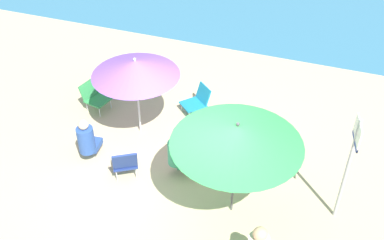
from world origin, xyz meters
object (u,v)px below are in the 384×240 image
beach_chair_c (198,100)px  beach_bag (221,141)px  beach_chair_b (204,147)px  person_c (109,77)px  umbrella_green (237,135)px  beach_chair_a (94,96)px  beach_chair_d (125,162)px  umbrella_purple (135,68)px  person_a (87,139)px  warning_sign (351,157)px  person_b (179,154)px

beach_chair_c → beach_bag: size_ratio=2.41×
beach_chair_b → person_c: size_ratio=0.84×
umbrella_green → beach_chair_a: bearing=153.5°
beach_chair_c → umbrella_green: bearing=72.2°
umbrella_green → beach_chair_d: (-2.06, 0.10, -1.31)m
beach_chair_c → umbrella_purple: bearing=2.6°
beach_chair_d → person_a: person_a is taller
beach_chair_c → person_c: 2.13m
beach_chair_b → warning_sign: size_ratio=0.36×
beach_chair_b → beach_bag: 0.56m
person_c → warning_sign: warning_sign is taller
beach_chair_a → person_b: bearing=-14.8°
beach_chair_a → beach_chair_c: beach_chair_a is taller
beach_bag → beach_chair_a: bearing=174.2°
beach_chair_a → warning_sign: size_ratio=0.31×
beach_chair_c → person_b: size_ratio=0.76×
person_b → person_c: bearing=112.1°
umbrella_green → beach_bag: size_ratio=6.91×
beach_chair_c → warning_sign: bearing=98.8°
umbrella_purple → beach_bag: (1.72, 0.09, -1.39)m
beach_bag → warning_sign: bearing=-23.9°
umbrella_purple → warning_sign: (4.08, -0.95, -0.20)m
beach_chair_d → warning_sign: bearing=-116.1°
beach_chair_c → person_c: person_c is taller
beach_chair_d → beach_bag: (1.40, 1.43, -0.23)m
beach_chair_c → beach_chair_b: bearing=64.9°
person_c → beach_bag: 3.13m
umbrella_purple → person_c: (-1.24, 1.05, -1.10)m
beach_chair_d → person_c: bearing=1.4°
beach_chair_b → beach_chair_d: beach_chair_d is taller
umbrella_purple → beach_chair_d: size_ratio=2.48×
person_c → beach_bag: size_ratio=2.99×
person_a → person_b: bearing=-89.6°
umbrella_green → beach_chair_c: bearing=120.8°
warning_sign → beach_chair_a: bearing=155.2°
person_b → person_c: 3.13m
person_b → umbrella_purple: bearing=114.1°
beach_bag → beach_chair_c: bearing=130.2°
umbrella_purple → beach_chair_b: 1.98m
beach_chair_a → person_a: 1.67m
umbrella_purple → beach_chair_d: 1.80m
warning_sign → umbrella_green: bearing=-174.7°
umbrella_purple → warning_sign: 4.19m
beach_bag → person_b: bearing=-117.2°
umbrella_green → beach_chair_b: bearing=129.6°
beach_chair_d → warning_sign: (3.75, 0.38, 0.97)m
beach_chair_d → person_b: (0.89, 0.44, 0.11)m
person_a → beach_chair_d: bearing=-110.6°
beach_chair_c → person_c: size_ratio=0.81×
umbrella_green → warning_sign: (1.69, 0.48, -0.34)m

